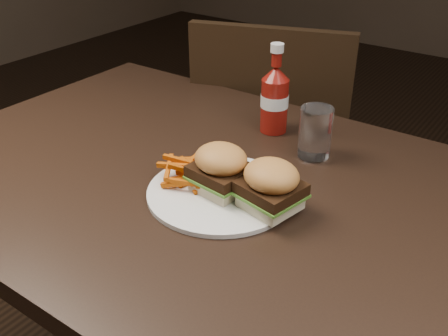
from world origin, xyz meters
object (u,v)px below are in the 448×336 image
Objects in this scene: dining_table at (209,186)px; tumbler at (315,132)px; chair_far at (278,160)px; plate at (221,192)px; ketchup_bottle at (274,106)px.

tumbler is at bearing 56.65° from dining_table.
tumbler reaches higher than chair_far.
chair_far is at bearing 111.04° from plate.
plate is 0.29m from ketchup_bottle.
ketchup_bottle is (-0.00, 0.24, 0.08)m from dining_table.
dining_table is 4.57× the size of plate.
chair_far is at bearing 125.76° from tumbler.
dining_table is at bearing 146.31° from plate.
plate is (0.26, -0.68, 0.33)m from chair_far.
tumbler is at bearing 72.90° from plate.
plate reaches higher than chair_far.
ketchup_bottle is (0.20, -0.40, 0.38)m from chair_far.
ketchup_bottle is at bearing 91.16° from dining_table.
tumbler is (0.13, -0.06, -0.01)m from ketchup_bottle.
plate is at bearing -78.06° from ketchup_bottle.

